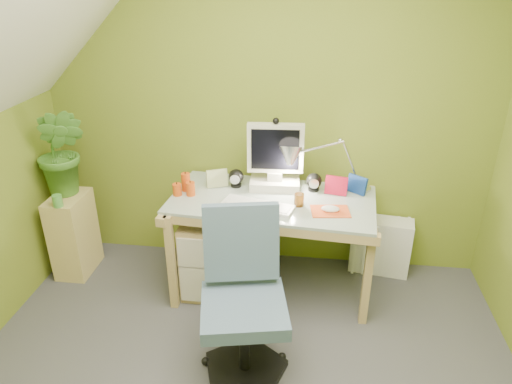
# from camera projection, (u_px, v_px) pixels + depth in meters

# --- Properties ---
(wall_back) EXTENTS (3.20, 0.01, 2.40)m
(wall_back) POSITION_uv_depth(u_px,v_px,m) (267.00, 111.00, 3.31)
(wall_back) COLOR olive
(wall_back) RESTS_ON floor
(desk) EXTENTS (1.40, 0.78, 0.72)m
(desk) POSITION_uv_depth(u_px,v_px,m) (272.00, 245.00, 3.28)
(desk) COLOR tan
(desk) RESTS_ON floor
(monitor) EXTENTS (0.41, 0.25, 0.55)m
(monitor) POSITION_uv_depth(u_px,v_px,m) (275.00, 150.00, 3.17)
(monitor) COLOR beige
(monitor) RESTS_ON desk
(speaker_left) EXTENTS (0.12, 0.12, 0.13)m
(speaker_left) POSITION_uv_depth(u_px,v_px,m) (236.00, 178.00, 3.27)
(speaker_left) COLOR black
(speaker_left) RESTS_ON desk
(speaker_right) EXTENTS (0.11, 0.11, 0.13)m
(speaker_right) POSITION_uv_depth(u_px,v_px,m) (314.00, 182.00, 3.21)
(speaker_right) COLOR black
(speaker_right) RESTS_ON desk
(keyboard) EXTENTS (0.48, 0.26, 0.02)m
(keyboard) POSITION_uv_depth(u_px,v_px,m) (258.00, 206.00, 3.01)
(keyboard) COLOR white
(keyboard) RESTS_ON desk
(mousepad) EXTENTS (0.26, 0.20, 0.01)m
(mousepad) POSITION_uv_depth(u_px,v_px,m) (330.00, 211.00, 2.96)
(mousepad) COLOR #E45423
(mousepad) RESTS_ON desk
(mouse) EXTENTS (0.12, 0.07, 0.04)m
(mouse) POSITION_uv_depth(u_px,v_px,m) (330.00, 209.00, 2.95)
(mouse) COLOR white
(mouse) RESTS_ON mousepad
(amber_tumbler) EXTENTS (0.07, 0.07, 0.08)m
(amber_tumbler) POSITION_uv_depth(u_px,v_px,m) (299.00, 200.00, 3.02)
(amber_tumbler) COLOR #8D5114
(amber_tumbler) RESTS_ON desk
(candle_cluster) EXTENTS (0.18, 0.16, 0.13)m
(candle_cluster) POSITION_uv_depth(u_px,v_px,m) (184.00, 184.00, 3.18)
(candle_cluster) COLOR #CF4A11
(candle_cluster) RESTS_ON desk
(photo_frame_red) EXTENTS (0.15, 0.05, 0.13)m
(photo_frame_red) POSITION_uv_depth(u_px,v_px,m) (336.00, 186.00, 3.16)
(photo_frame_red) COLOR #B11230
(photo_frame_red) RESTS_ON desk
(photo_frame_blue) EXTENTS (0.13, 0.10, 0.12)m
(photo_frame_blue) POSITION_uv_depth(u_px,v_px,m) (357.00, 185.00, 3.18)
(photo_frame_blue) COLOR navy
(photo_frame_blue) RESTS_ON desk
(photo_frame_green) EXTENTS (0.14, 0.08, 0.13)m
(photo_frame_green) POSITION_uv_depth(u_px,v_px,m) (217.00, 178.00, 3.27)
(photo_frame_green) COLOR #B0BA80
(photo_frame_green) RESTS_ON desk
(desk_lamp) EXTENTS (0.53, 0.25, 0.56)m
(desk_lamp) POSITION_uv_depth(u_px,v_px,m) (343.00, 153.00, 3.12)
(desk_lamp) COLOR silver
(desk_lamp) RESTS_ON desk
(side_ledge) EXTENTS (0.23, 0.36, 0.62)m
(side_ledge) POSITION_uv_depth(u_px,v_px,m) (74.00, 234.00, 3.51)
(side_ledge) COLOR tan
(side_ledge) RESTS_ON floor
(potted_plant) EXTENTS (0.38, 0.32, 0.65)m
(potted_plant) POSITION_uv_depth(u_px,v_px,m) (62.00, 152.00, 3.28)
(potted_plant) COLOR #417727
(potted_plant) RESTS_ON side_ledge
(green_cup) EXTENTS (0.07, 0.07, 0.08)m
(green_cup) POSITION_uv_depth(u_px,v_px,m) (58.00, 201.00, 3.22)
(green_cup) COLOR #55A043
(green_cup) RESTS_ON side_ledge
(task_chair) EXTENTS (0.61, 0.61, 0.94)m
(task_chair) POSITION_uv_depth(u_px,v_px,m) (244.00, 308.00, 2.52)
(task_chair) COLOR #455C72
(task_chair) RESTS_ON floor
(radiator) EXTENTS (0.46, 0.23, 0.44)m
(radiator) POSITION_uv_depth(u_px,v_px,m) (380.00, 245.00, 3.54)
(radiator) COLOR white
(radiator) RESTS_ON floor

